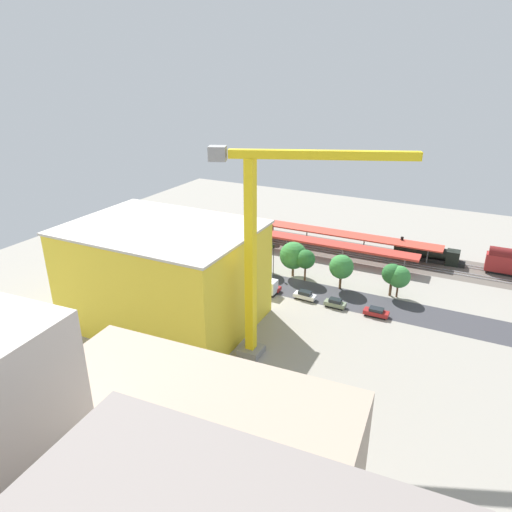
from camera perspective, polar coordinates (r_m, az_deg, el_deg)
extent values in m
plane|color=gray|center=(101.30, 4.77, -3.02)|extent=(148.74, 148.74, 0.00)
cube|color=#5B544C|center=(120.68, 8.87, 1.06)|extent=(93.14, 14.45, 0.01)
cube|color=#38383D|center=(98.28, 3.95, -3.84)|extent=(93.08, 10.28, 0.01)
cube|color=#9E9EA8|center=(123.57, 9.37, 1.64)|extent=(92.96, 1.40, 0.12)
cube|color=#9E9EA8|center=(122.28, 9.16, 1.42)|extent=(92.96, 1.40, 0.12)
cube|color=#9E9EA8|center=(118.96, 8.58, 0.85)|extent=(92.96, 1.40, 0.12)
cube|color=#9E9EA8|center=(117.69, 8.35, 0.62)|extent=(92.96, 1.40, 0.12)
cube|color=#B73328|center=(116.01, 3.81, 2.44)|extent=(64.87, 5.03, 0.50)
cylinder|color=slate|center=(109.82, 17.95, -0.99)|extent=(0.30, 0.30, 3.60)
cylinder|color=slate|center=(112.38, 10.65, 0.29)|extent=(0.30, 0.30, 3.60)
cylinder|color=slate|center=(116.72, 3.78, 1.49)|extent=(0.30, 0.30, 3.60)
cylinder|color=slate|center=(122.65, -2.51, 2.57)|extent=(0.30, 0.30, 3.60)
cylinder|color=slate|center=(129.95, -8.17, 3.51)|extent=(0.30, 0.30, 3.60)
cube|color=#C63D2D|center=(121.63, 6.37, 3.42)|extent=(67.84, 5.78, 0.34)
cylinder|color=slate|center=(116.35, 20.53, 0.07)|extent=(0.30, 0.30, 3.92)
cylinder|color=slate|center=(118.40, 13.25, 1.31)|extent=(0.30, 0.30, 3.92)
cylinder|color=slate|center=(122.33, 6.33, 2.48)|extent=(0.30, 0.30, 3.92)
cylinder|color=slate|center=(127.97, -0.09, 3.52)|extent=(0.30, 0.30, 3.92)
cylinder|color=slate|center=(135.10, -5.91, 4.43)|extent=(0.30, 0.30, 3.92)
cube|color=black|center=(118.37, 20.64, -0.34)|extent=(16.40, 2.62, 1.00)
cylinder|color=black|center=(117.82, 20.06, 0.60)|extent=(13.49, 2.85, 2.66)
cube|color=black|center=(117.68, 23.25, -0.20)|extent=(2.95, 2.90, 3.54)
cylinder|color=black|center=(117.67, 17.69, 1.95)|extent=(0.70, 0.70, 1.40)
cube|color=black|center=(127.68, -2.11, 2.67)|extent=(17.66, 2.67, 0.60)
cube|color=maroon|center=(126.99, -2.12, 3.56)|extent=(19.62, 3.31, 3.56)
cylinder|color=maroon|center=(126.35, -2.14, 4.43)|extent=(18.84, 3.30, 3.04)
cube|color=black|center=(89.87, 14.67, -7.14)|extent=(3.90, 1.82, 0.30)
cube|color=maroon|center=(89.61, 14.70, -6.83)|extent=(4.64, 1.90, 0.81)
cube|color=#1E2328|center=(89.28, 14.74, -6.45)|extent=(2.61, 1.65, 0.56)
cube|color=black|center=(91.38, 9.78, -6.17)|extent=(3.52, 1.70, 0.30)
cube|color=gray|center=(91.13, 9.80, -5.87)|extent=(4.19, 1.78, 0.79)
cube|color=#1E2328|center=(90.79, 9.83, -5.47)|extent=(2.36, 1.54, 0.65)
cube|color=black|center=(93.51, 6.07, -5.26)|extent=(3.79, 1.78, 0.30)
cube|color=silver|center=(93.26, 6.09, -4.96)|extent=(4.50, 1.87, 0.80)
cube|color=#1E2328|center=(92.92, 6.11, -4.55)|extent=(2.54, 1.60, 0.68)
cube|color=black|center=(96.50, 1.70, -4.21)|extent=(3.96, 1.84, 0.30)
cube|color=maroon|center=(96.26, 1.70, -3.92)|extent=(4.71, 1.93, 0.78)
cube|color=#1E2328|center=(95.96, 1.71, -3.56)|extent=(2.65, 1.67, 0.60)
cube|color=yellow|center=(83.66, -11.28, -2.39)|extent=(31.89, 23.58, 17.78)
cube|color=#B7B2A8|center=(80.35, -11.76, 3.51)|extent=(32.50, 24.19, 0.40)
cube|color=gray|center=(76.34, -0.62, -11.66)|extent=(3.60, 3.60, 1.20)
cube|color=yellow|center=(68.94, -0.68, -1.06)|extent=(1.40, 1.40, 31.80)
cube|color=yellow|center=(64.09, 8.38, 12.33)|extent=(24.39, 11.14, 1.20)
cube|color=gray|center=(64.74, -4.81, 12.59)|extent=(2.99, 2.77, 2.00)
cube|color=black|center=(96.22, -0.13, -4.22)|extent=(9.57, 2.36, 0.50)
cube|color=silver|center=(95.06, 0.49, -3.52)|extent=(7.26, 2.61, 2.61)
cube|color=maroon|center=(97.11, -2.03, -2.97)|extent=(2.32, 2.59, 2.53)
cube|color=black|center=(97.19, -0.70, -3.93)|extent=(9.00, 2.96, 0.50)
cube|color=silver|center=(96.03, -0.15, -3.06)|extent=(6.98, 3.06, 3.14)
cube|color=maroon|center=(97.86, -2.54, -2.86)|extent=(2.24, 2.71, 2.27)
cube|color=black|center=(104.64, -10.32, -2.32)|extent=(9.84, 2.81, 0.50)
cube|color=white|center=(103.34, -9.84, -1.59)|extent=(7.48, 2.94, 2.85)
cube|color=#334C8C|center=(106.04, -12.03, -1.24)|extent=(2.51, 2.66, 2.44)
cylinder|color=brown|center=(102.83, 4.61, -1.75)|extent=(0.55, 0.55, 2.82)
sphere|color=#38843D|center=(101.44, 4.67, 0.07)|extent=(6.08, 6.08, 6.08)
cylinder|color=brown|center=(98.26, 10.43, -3.13)|extent=(0.52, 0.52, 3.25)
sphere|color=#38843D|center=(96.87, 10.57, -1.32)|extent=(5.07, 5.07, 5.07)
cylinder|color=brown|center=(97.50, 17.14, -4.11)|extent=(0.39, 0.39, 2.98)
sphere|color=#38843D|center=(96.22, 17.35, -2.47)|extent=(4.51, 4.51, 4.51)
cylinder|color=brown|center=(105.13, 0.58, -0.79)|extent=(0.58, 0.58, 3.93)
sphere|color=#28662D|center=(103.66, 0.59, 1.18)|extent=(5.46, 5.46, 5.46)
cylinder|color=brown|center=(100.79, 6.11, -2.10)|extent=(0.41, 0.41, 3.56)
sphere|color=#28662D|center=(99.50, 6.19, -0.40)|extent=(4.18, 4.18, 4.18)
cylinder|color=brown|center=(97.66, 16.38, -3.83)|extent=(0.54, 0.54, 3.39)
sphere|color=#28662D|center=(96.35, 16.58, -2.14)|extent=(4.19, 4.19, 4.19)
cylinder|color=#333333|center=(102.99, 2.19, -0.63)|extent=(0.16, 0.16, 6.20)
cube|color=black|center=(101.66, 2.22, 1.22)|extent=(0.36, 0.36, 0.90)
sphere|color=yellow|center=(101.85, 2.10, 1.08)|extent=(0.20, 0.20, 0.20)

